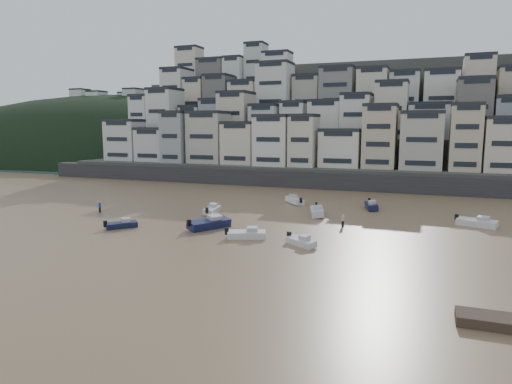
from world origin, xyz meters
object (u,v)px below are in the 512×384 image
at_px(boat_h, 295,199).
at_px(person_blue, 100,207).
at_px(boat_e, 317,210).
at_px(boat_b, 301,240).
at_px(boat_a, 246,233).
at_px(boat_c, 209,222).
at_px(boat_f, 212,209).
at_px(boat_j, 122,224).
at_px(person_pink, 343,220).
at_px(boat_i, 371,205).
at_px(boat_g, 477,221).

height_order(boat_h, person_blue, person_blue).
bearing_deg(boat_e, boat_b, -8.17).
distance_m(boat_a, boat_b, 6.84).
distance_m(boat_e, person_blue, 32.79).
relative_size(boat_e, person_blue, 3.41).
bearing_deg(person_blue, boat_c, -10.89).
distance_m(boat_b, person_blue, 34.57).
distance_m(boat_f, person_blue, 17.15).
height_order(boat_a, boat_j, boat_a).
bearing_deg(person_pink, boat_a, -132.93).
xyz_separation_m(boat_i, person_pink, (-1.91, -14.49, 0.15)).
distance_m(boat_a, boat_h, 25.26).
distance_m(boat_f, boat_g, 36.61).
distance_m(boat_g, person_blue, 53.50).
bearing_deg(boat_i, boat_c, -54.15).
bearing_deg(boat_f, boat_b, -136.25).
distance_m(person_blue, person_pink, 36.45).
height_order(boat_f, boat_a, boat_f).
distance_m(boat_e, boat_g, 21.28).
bearing_deg(boat_b, boat_j, -147.22).
height_order(boat_f, boat_h, boat_h).
xyz_separation_m(boat_j, boat_i, (28.48, 25.24, 0.13)).
bearing_deg(boat_j, person_pink, -26.65).
relative_size(boat_j, boat_g, 0.80).
bearing_deg(boat_h, boat_e, 175.42).
bearing_deg(boat_g, person_blue, -151.14).
bearing_deg(boat_j, boat_b, -49.16).
distance_m(boat_j, boat_i, 38.05).
bearing_deg(person_blue, boat_j, -38.00).
xyz_separation_m(boat_g, boat_h, (-27.15, 8.68, 0.00)).
xyz_separation_m(person_blue, person_pink, (36.31, 3.14, 0.00)).
bearing_deg(boat_e, boat_h, -161.53).
distance_m(boat_j, boat_h, 30.26).
distance_m(boat_c, boat_e, 17.35).
relative_size(boat_c, boat_i, 1.19).
distance_m(boat_b, boat_e, 17.54).
bearing_deg(boat_b, boat_c, -163.10).
distance_m(boat_f, boat_j, 14.57).
relative_size(boat_f, boat_h, 0.95).
bearing_deg(person_pink, boat_e, 127.53).
height_order(boat_c, boat_h, boat_c).
distance_m(boat_a, person_blue, 27.78).
relative_size(boat_e, boat_j, 1.38).
bearing_deg(boat_h, person_pink, 176.88).
height_order(boat_i, boat_h, boat_h).
xyz_separation_m(boat_a, person_pink, (9.43, 10.14, 0.21)).
relative_size(boat_e, person_pink, 3.41).
distance_m(boat_f, boat_b, 21.86).
relative_size(boat_f, boat_a, 1.05).
bearing_deg(boat_f, boat_a, -148.50).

